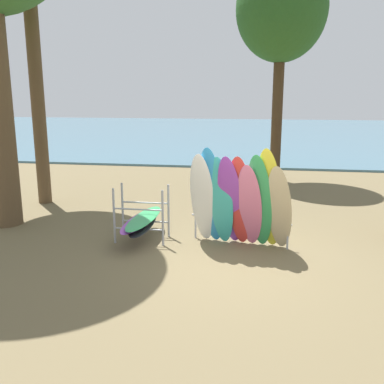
{
  "coord_description": "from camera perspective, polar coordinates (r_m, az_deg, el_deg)",
  "views": [
    {
      "loc": [
        0.53,
        -8.23,
        3.27
      ],
      "look_at": [
        -0.96,
        1.13,
        1.1
      ],
      "focal_mm": 40.4,
      "sensor_mm": 36.0,
      "label": 1
    }
  ],
  "objects": [
    {
      "name": "ground_plane",
      "position": [
        8.87,
        5.05,
        -8.79
      ],
      "size": [
        80.0,
        80.0,
        0.0
      ],
      "primitive_type": "plane",
      "color": "brown"
    },
    {
      "name": "tree_mid_behind",
      "position": [
        16.84,
        11.74,
        22.42
      ],
      "size": [
        3.23,
        3.23,
        8.06
      ],
      "color": "#42301E",
      "rests_on": "ground"
    },
    {
      "name": "lake_water",
      "position": [
        37.06,
        8.28,
        7.81
      ],
      "size": [
        80.0,
        36.0,
        0.1
      ],
      "primitive_type": "cube",
      "color": "#477084",
      "rests_on": "ground"
    },
    {
      "name": "board_storage_rack",
      "position": [
        9.85,
        -6.59,
        -3.69
      ],
      "size": [
        1.15,
        2.13,
        1.25
      ],
      "color": "#9EA0A5",
      "rests_on": "ground"
    },
    {
      "name": "leaning_board_pile",
      "position": [
        9.18,
        6.33,
        -1.31
      ],
      "size": [
        2.29,
        1.14,
        2.25
      ],
      "color": "white",
      "rests_on": "ground"
    }
  ]
}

